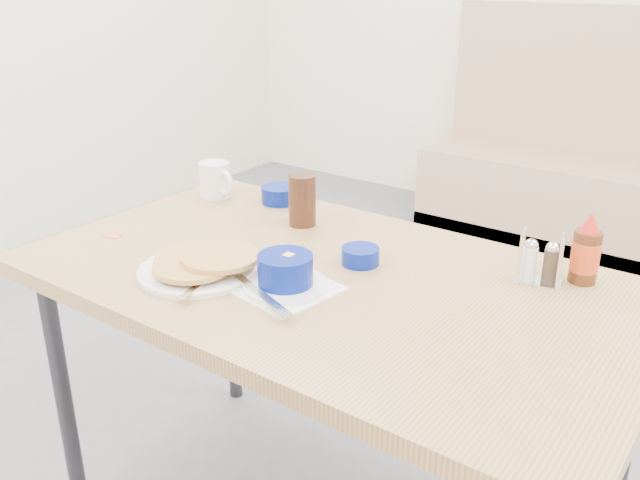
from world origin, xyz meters
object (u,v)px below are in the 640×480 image
Objects in this scene: booth_bench at (607,181)px; pancake_plate at (200,265)px; dining_table at (327,297)px; amber_tumbler at (302,200)px; butter_bowl at (360,256)px; condiment_caddy at (540,265)px; grits_setting at (285,275)px; creamer_bowl at (280,195)px; syrup_bottle at (586,253)px; coffee_mug at (216,179)px.

pancake_plate is at bearing -94.84° from booth_bench.
amber_tumbler is (-0.23, 0.21, 0.13)m from dining_table.
condiment_caddy reaches higher than butter_bowl.
grits_setting is 0.58m from creamer_bowl.
condiment_caddy is (0.40, -2.30, 0.45)m from booth_bench.
grits_setting is 0.55m from condiment_caddy.
syrup_bottle reaches higher than grits_setting.
syrup_bottle is (0.71, 0.08, -0.00)m from amber_tumbler.
pancake_plate is (-0.23, -2.70, 0.43)m from booth_bench.
syrup_bottle is (0.50, 0.41, 0.03)m from grits_setting.
amber_tumbler is (-0.21, 0.33, 0.03)m from grits_setting.
dining_table is 13.12× the size of creamer_bowl.
pancake_plate reaches higher than dining_table.
dining_table is 0.57m from syrup_bottle.
grits_setting is 1.48× the size of syrup_bottle.
syrup_bottle is at bearing -78.03° from booth_bench.
butter_bowl is at bearing -14.59° from coffee_mug.
dining_table is at bearing -148.36° from syrup_bottle.
amber_tumbler reaches higher than dining_table.
creamer_bowl is at bearing 141.42° from dining_table.
pancake_plate is 1.71× the size of syrup_bottle.
coffee_mug is 1.06m from syrup_bottle.
condiment_caddy is (0.63, 0.02, -0.03)m from amber_tumbler.
amber_tumbler is (0.35, -0.04, 0.02)m from coffee_mug.
creamer_bowl is 0.87m from syrup_bottle.
grits_setting reaches higher than pancake_plate.
butter_bowl is (0.03, 0.09, 0.08)m from dining_table.
syrup_bottle is at bearing -1.59° from creamer_bowl.
booth_bench reaches higher than coffee_mug.
grits_setting is at bearing -33.25° from coffee_mug.
creamer_bowl is (0.19, 0.07, -0.03)m from coffee_mug.
dining_table is at bearing 36.28° from pancake_plate.
creamer_bowl is at bearing 130.61° from grits_setting.
syrup_bottle reaches higher than pancake_plate.
amber_tumbler reaches higher than grits_setting.
booth_bench is 2.48m from butter_bowl.
pancake_plate is at bearing -167.52° from grits_setting.
coffee_mug is 0.35m from amber_tumbler.
condiment_caddy is (0.98, -0.02, -0.01)m from coffee_mug.
booth_bench reaches higher than syrup_bottle.
pancake_plate is 2.33× the size of condiment_caddy.
grits_setting reaches higher than creamer_bowl.
pancake_plate is 0.51m from creamer_bowl.
butter_bowl is 0.49m from syrup_bottle.
coffee_mug reaches higher than pancake_plate.
butter_bowl is at bearing 69.50° from dining_table.
butter_bowl is at bearing -25.20° from amber_tumbler.
condiment_caddy is (0.42, 0.35, 0.01)m from grits_setting.
condiment_caddy reaches higher than pancake_plate.
pancake_plate is at bearing -49.37° from coffee_mug.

